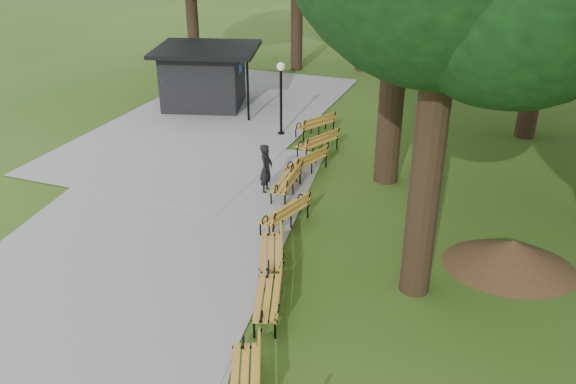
% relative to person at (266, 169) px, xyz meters
% --- Properties ---
extents(ground, '(100.00, 100.00, 0.00)m').
position_rel_person_xyz_m(ground, '(1.20, -7.34, -0.80)').
color(ground, '#325718').
rests_on(ground, ground).
extents(path, '(12.00, 38.00, 0.06)m').
position_rel_person_xyz_m(path, '(-2.80, -4.34, -0.77)').
color(path, '#9A9A9C').
rests_on(path, ground).
extents(person, '(0.43, 0.61, 1.60)m').
position_rel_person_xyz_m(person, '(0.00, 0.00, 0.00)').
color(person, black).
rests_on(person, ground).
extents(kiosk, '(4.72, 4.22, 2.72)m').
position_rel_person_xyz_m(kiosk, '(-4.71, 8.17, 0.56)').
color(kiosk, black).
rests_on(kiosk, ground).
extents(lamp_post, '(0.32, 0.32, 2.89)m').
position_rel_person_xyz_m(lamp_post, '(-0.58, 5.19, 1.30)').
color(lamp_post, black).
rests_on(lamp_post, ground).
extents(dirt_mound, '(2.76, 2.76, 0.78)m').
position_rel_person_xyz_m(dirt_mound, '(6.96, -3.10, -0.41)').
color(dirt_mound, '#47301C').
rests_on(dirt_mound, ground).
extents(bench_2, '(1.04, 1.99, 0.88)m').
position_rel_person_xyz_m(bench_2, '(1.53, -8.56, -0.36)').
color(bench_2, gold).
rests_on(bench_2, ground).
extents(bench_3, '(0.90, 1.97, 0.88)m').
position_rel_person_xyz_m(bench_3, '(1.41, -6.10, -0.36)').
color(bench_3, gold).
rests_on(bench_3, ground).
extents(bench_4, '(1.02, 1.99, 0.88)m').
position_rel_person_xyz_m(bench_4, '(1.07, -4.19, -0.36)').
color(bench_4, gold).
rests_on(bench_4, ground).
extents(bench_5, '(1.39, 1.99, 0.88)m').
position_rel_person_xyz_m(bench_5, '(1.01, -2.13, -0.36)').
color(bench_5, gold).
rests_on(bench_5, ground).
extents(bench_6, '(0.85, 1.96, 0.88)m').
position_rel_person_xyz_m(bench_6, '(0.65, -0.07, -0.36)').
color(bench_6, gold).
rests_on(bench_6, ground).
extents(bench_7, '(1.47, 1.98, 0.88)m').
position_rel_person_xyz_m(bench_7, '(1.01, 1.67, -0.36)').
color(bench_7, gold).
rests_on(bench_7, ground).
extents(bench_8, '(1.61, 1.92, 0.88)m').
position_rel_person_xyz_m(bench_8, '(1.11, 3.51, -0.36)').
color(bench_8, gold).
rests_on(bench_8, ground).
extents(bench_9, '(1.67, 1.89, 0.88)m').
position_rel_person_xyz_m(bench_9, '(0.73, 5.42, -0.36)').
color(bench_9, gold).
rests_on(bench_9, ground).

